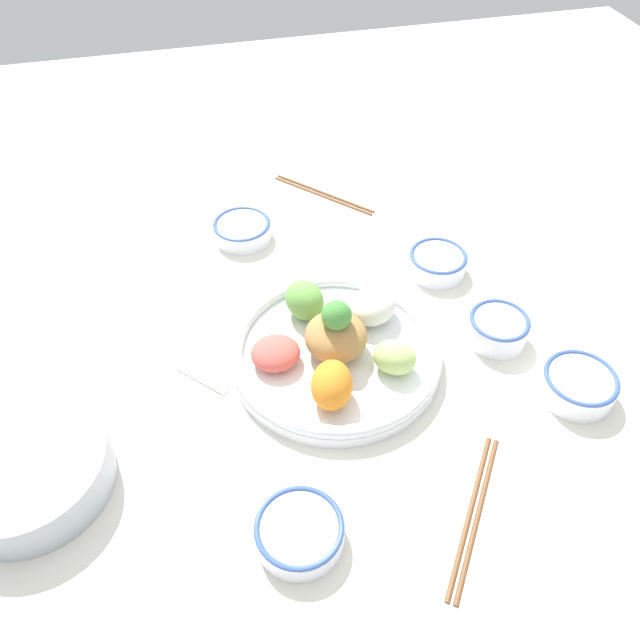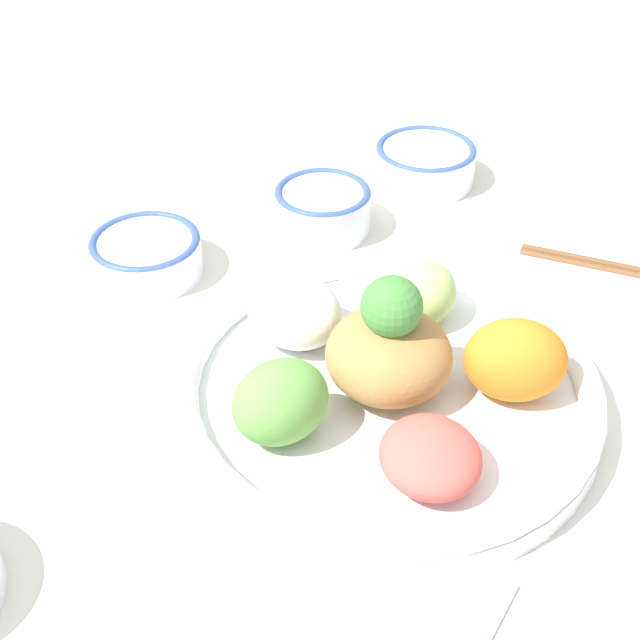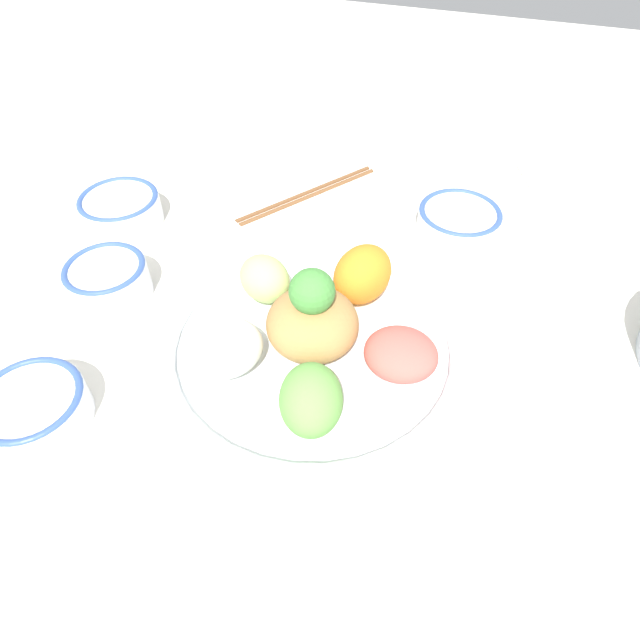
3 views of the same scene
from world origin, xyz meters
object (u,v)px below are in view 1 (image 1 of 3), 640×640
Objects in this scene: sauce_bowl_far at (438,262)px; side_serving_bowl at (27,470)px; chopsticks_pair_far at (474,513)px; chopsticks_pair_near at (323,194)px; salad_platter at (336,347)px; sauce_bowl_red at (242,229)px; serving_spoon_main at (181,367)px; sauce_bowl_dark at (578,384)px; rice_bowl_plain at (498,328)px; rice_bowl_blue at (299,532)px.

side_serving_bowl is (-0.66, -0.27, 0.01)m from sauce_bowl_far.
chopsticks_pair_near is at bearing 37.16° from chopsticks_pair_far.
salad_platter is at bearing -145.34° from sauce_bowl_far.
chopsticks_pair_near is at bearing 46.15° from side_serving_bowl.
sauce_bowl_red is at bearing 105.50° from salad_platter.
salad_platter reaches higher than serving_spoon_main.
sauce_bowl_dark reaches higher than chopsticks_pair_far.
sauce_bowl_dark reaches higher than sauce_bowl_far.
rice_bowl_plain is (-0.07, 0.13, 0.00)m from sauce_bowl_dark.
chopsticks_pair_far is at bearing -5.45° from rice_bowl_blue.
sauce_bowl_dark is at bearing -21.38° from chopsticks_pair_far.
salad_platter is 0.29m from rice_bowl_blue.
side_serving_bowl is at bearing -96.80° from serving_spoon_main.
salad_platter is 0.26m from rice_bowl_plain.
sauce_bowl_red is 0.49m from rice_bowl_plain.
salad_platter is 3.43× the size of rice_bowl_plain.
rice_bowl_plain is 0.69m from side_serving_bowl.
serving_spoon_main is at bearing 111.06° from rice_bowl_blue.
sauce_bowl_red is 1.06× the size of sauce_bowl_far.
sauce_bowl_far is 0.55× the size of chopsticks_pair_near.
sauce_bowl_dark is 0.26m from chopsticks_pair_far.
chopsticks_pair_near is at bearing 96.93° from serving_spoon_main.
chopsticks_pair_near is (0.20, 0.70, -0.02)m from rice_bowl_blue.
sauce_bowl_dark is 0.75m from side_serving_bowl.
salad_platter reaches higher than rice_bowl_plain.
salad_platter is 2.76× the size of serving_spoon_main.
sauce_bowl_far reaches higher than chopsticks_pair_near.
side_serving_bowl reaches higher than chopsticks_pair_far.
rice_bowl_plain is at bearing 33.86° from rice_bowl_blue.
sauce_bowl_dark is 0.62m from chopsticks_pair_near.
rice_bowl_blue is at bearing -146.14° from rice_bowl_plain.
salad_platter is at bearing -74.50° from sauce_bowl_red.
sauce_bowl_red is 0.20m from chopsticks_pair_near.
salad_platter is 2.95× the size of rice_bowl_blue.
sauce_bowl_dark is at bearing 27.72° from serving_spoon_main.
sauce_bowl_dark reaches higher than serving_spoon_main.
sauce_bowl_far is 0.50× the size of chopsticks_pair_far.
chopsticks_pair_near is 1.56× the size of serving_spoon_main.
salad_platter is at bearing 37.13° from serving_spoon_main.
sauce_bowl_red is 0.53× the size of chopsticks_pair_far.
side_serving_bowl reaches higher than rice_bowl_blue.
serving_spoon_main is (-0.14, -0.29, -0.02)m from sauce_bowl_red.
side_serving_bowl is (-0.43, -0.11, 0.01)m from salad_platter.
rice_bowl_blue is 1.08× the size of sauce_bowl_far.
sauce_bowl_far is at bearing 60.71° from serving_spoon_main.
sauce_bowl_dark is (0.44, 0.12, 0.00)m from rice_bowl_blue.
sauce_bowl_dark is at bearing -24.76° from salad_platter.
chopsticks_pair_near is (-0.17, 0.45, -0.02)m from rice_bowl_plain.
sauce_bowl_far is at bearing 22.22° from side_serving_bowl.
sauce_bowl_far is at bearing 163.96° from chopsticks_pair_near.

